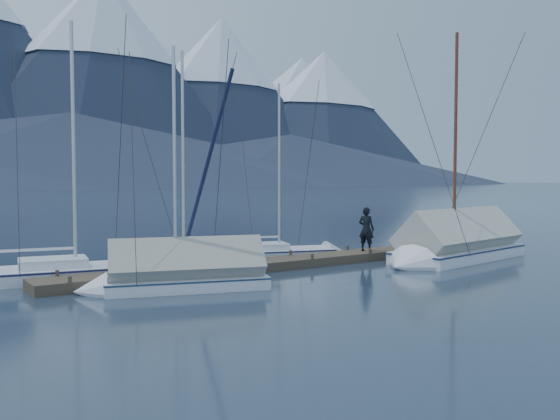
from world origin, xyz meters
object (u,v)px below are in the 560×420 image
object	(u,v)px
sailboat_open_right	(289,254)
sailboat_covered_near	(452,248)
sailboat_open_mid	(193,263)
sailboat_open_left	(91,274)
sailboat_covered_far	(172,277)
person	(366,229)

from	to	relation	value
sailboat_open_right	sailboat_covered_near	bearing A→B (deg)	-43.87
sailboat_open_mid	sailboat_open_right	world-z (taller)	sailboat_open_mid
sailboat_open_left	sailboat_open_right	distance (m)	8.64
sailboat_covered_far	person	size ratio (longest dim) A/B	4.33
sailboat_open_left	sailboat_covered_far	distance (m)	3.79
sailboat_open_right	sailboat_covered_far	xyz separation A→B (m)	(-7.28, -4.05, 0.25)
sailboat_open_left	person	world-z (taller)	sailboat_open_left
sailboat_open_left	sailboat_open_mid	xyz separation A→B (m)	(4.04, 0.46, -0.01)
sailboat_open_left	sailboat_open_right	world-z (taller)	sailboat_open_left
sailboat_open_mid	sailboat_covered_near	world-z (taller)	sailboat_covered_near
sailboat_covered_near	sailboat_covered_far	xyz separation A→B (m)	(-12.16, 0.65, -0.12)
sailboat_covered_near	person	size ratio (longest dim) A/B	5.56
sailboat_open_right	person	distance (m)	3.48
sailboat_covered_far	sailboat_open_right	bearing A→B (deg)	29.09
sailboat_open_left	person	bearing A→B (deg)	-9.18
sailboat_open_left	sailboat_covered_near	world-z (taller)	sailboat_covered_near
sailboat_open_left	sailboat_covered_near	size ratio (longest dim) A/B	0.91
sailboat_open_right	sailboat_covered_near	xyz separation A→B (m)	(4.89, -4.70, 0.37)
sailboat_covered_near	person	distance (m)	3.56
sailboat_open_left	sailboat_open_mid	size ratio (longest dim) A/B	1.05
sailboat_covered_near	person	world-z (taller)	sailboat_covered_near
person	sailboat_open_left	bearing A→B (deg)	57.16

